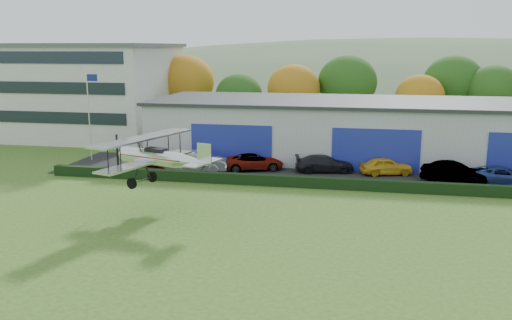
% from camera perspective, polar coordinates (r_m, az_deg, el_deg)
% --- Properties ---
extents(ground, '(300.00, 300.00, 0.00)m').
position_cam_1_polar(ground, '(24.19, 1.17, -12.63)').
color(ground, '#3A581B').
rests_on(ground, ground).
extents(apron, '(48.00, 9.00, 0.05)m').
position_cam_1_polar(apron, '(43.84, 9.87, -1.46)').
color(apron, black).
rests_on(apron, ground).
extents(hedge, '(46.00, 0.60, 0.80)m').
position_cam_1_polar(hedge, '(39.09, 9.69, -2.53)').
color(hedge, black).
rests_on(hedge, ground).
extents(hangar, '(40.60, 12.60, 5.30)m').
position_cam_1_polar(hangar, '(50.21, 12.47, 3.19)').
color(hangar, '#B2B7BC').
rests_on(hangar, ground).
extents(office_block, '(20.60, 15.60, 10.40)m').
position_cam_1_polar(office_block, '(65.16, -18.18, 7.10)').
color(office_block, silver).
rests_on(office_block, ground).
extents(flagpole, '(1.05, 0.10, 8.00)m').
position_cam_1_polar(flagpole, '(49.96, -17.24, 5.36)').
color(flagpole, silver).
rests_on(flagpole, ground).
extents(tree_belt, '(75.70, 13.22, 10.12)m').
position_cam_1_polar(tree_belt, '(62.52, 8.56, 7.73)').
color(tree_belt, '#3D2614').
rests_on(tree_belt, ground).
extents(distant_hills, '(430.00, 196.00, 56.00)m').
position_cam_1_polar(distant_hills, '(163.51, 8.25, 3.70)').
color(distant_hills, '#4C6642').
rests_on(distant_hills, ground).
extents(car_0, '(4.59, 2.26, 1.51)m').
position_cam_1_polar(car_0, '(46.68, -10.96, 0.29)').
color(car_0, maroon).
rests_on(car_0, apron).
extents(car_1, '(5.27, 2.50, 1.67)m').
position_cam_1_polar(car_1, '(44.10, -6.28, -0.13)').
color(car_1, silver).
rests_on(car_1, apron).
extents(car_2, '(5.30, 3.78, 1.34)m').
position_cam_1_polar(car_2, '(44.38, -0.19, -0.20)').
color(car_2, gray).
rests_on(car_2, apron).
extents(car_3, '(5.01, 2.81, 1.37)m').
position_cam_1_polar(car_3, '(44.02, 7.27, -0.37)').
color(car_3, black).
rests_on(car_3, apron).
extents(car_4, '(4.36, 2.66, 1.39)m').
position_cam_1_polar(car_4, '(43.97, 13.66, -0.62)').
color(car_4, gold).
rests_on(car_4, apron).
extents(car_5, '(4.97, 2.70, 1.56)m').
position_cam_1_polar(car_5, '(42.76, 20.25, -1.27)').
color(car_5, gray).
rests_on(car_5, apron).
extents(car_6, '(4.97, 2.32, 1.38)m').
position_cam_1_polar(car_6, '(43.53, 24.73, -1.53)').
color(car_6, navy).
rests_on(car_6, apron).
extents(biplane, '(7.19, 8.12, 3.05)m').
position_cam_1_polar(biplane, '(32.74, -10.43, 0.41)').
color(biplane, silver).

